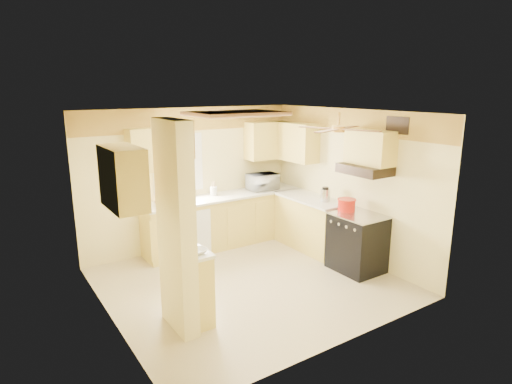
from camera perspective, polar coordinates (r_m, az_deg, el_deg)
floor at (r=6.52m, az=-0.91°, el=-11.95°), size 4.00×4.00×0.00m
ceiling at (r=5.89m, az=-1.00°, el=10.55°), size 4.00×4.00×0.00m
wall_back at (r=7.71m, az=-8.60°, el=1.78°), size 4.00×0.00×4.00m
wall_front at (r=4.67m, az=11.81°, el=-6.29°), size 4.00×0.00×4.00m
wall_left at (r=5.33m, az=-19.44°, el=-4.29°), size 0.00×3.80×3.80m
wall_right at (r=7.33m, az=12.33°, el=0.99°), size 0.00×3.80×3.80m
wallpaper_border at (r=7.55m, az=-8.82°, el=9.57°), size 4.00×0.02×0.40m
partition_column at (r=5.02m, az=-10.62°, el=-4.83°), size 0.20×0.70×2.50m
partition_ledge at (r=5.40m, az=-8.05°, el=-12.52°), size 0.25×0.55×0.90m
ledge_top at (r=5.21m, az=-8.22°, el=-7.87°), size 0.28×0.58×0.04m
lower_cabinets_back at (r=7.87m, az=-4.16°, el=-3.87°), size 3.00×0.60×0.90m
lower_cabinets_right at (r=7.76m, az=7.30°, el=-4.23°), size 0.60×1.40×0.90m
countertop_back at (r=7.74m, az=-4.18°, el=-0.57°), size 3.04×0.64×0.04m
countertop_right at (r=7.62m, az=7.35°, el=-0.88°), size 0.64×1.44×0.04m
dishwasher_panel at (r=7.29m, az=-8.10°, el=-5.60°), size 0.58×0.02×0.80m
window at (r=7.54m, az=-10.36°, el=3.76°), size 0.92×0.02×1.02m
upper_cab_back_left at (r=7.13m, az=-14.38°, el=5.44°), size 0.60×0.35×0.70m
upper_cab_back_right at (r=8.23m, az=1.65°, el=6.91°), size 0.90×0.35×0.70m
upper_cab_right at (r=8.02m, az=5.24°, el=6.68°), size 0.35×1.00×0.70m
upper_cab_left_wall at (r=4.99m, az=-17.31°, el=1.81°), size 0.35×0.75×0.70m
upper_cab_over_stove at (r=6.71m, az=14.95°, el=5.77°), size 0.35×0.76×0.52m
stove at (r=6.95m, az=13.34°, el=-6.55°), size 0.68×0.77×0.92m
range_hood at (r=6.70m, az=14.29°, el=2.93°), size 0.50×0.76×0.14m
poster_menu at (r=4.90m, az=-9.73°, el=2.05°), size 0.02×0.42×0.57m
poster_nashville at (r=5.07m, az=-9.43°, el=-5.16°), size 0.02×0.42×0.57m
ceiling_light_panel at (r=6.37m, az=-2.70°, el=10.38°), size 1.35×0.95×0.06m
ceiling_fan at (r=5.98m, az=10.91°, el=8.30°), size 1.15×1.15×0.26m
vent_grate at (r=6.57m, az=18.35°, el=8.45°), size 0.02×0.40×0.25m
microwave at (r=8.11m, az=0.88°, el=1.39°), size 0.57×0.40×0.31m
bowl at (r=5.10m, az=-7.67°, el=-7.79°), size 0.22×0.22×0.05m
dutch_oven at (r=6.95m, az=11.98°, el=-1.67°), size 0.30×0.30×0.20m
kettle at (r=7.36m, az=9.22°, el=-0.37°), size 0.16×0.16×0.25m
dish_rack at (r=7.29m, az=-11.82°, el=-0.96°), size 0.39×0.31×0.21m
utensil_crock at (r=7.73m, az=-5.68°, el=0.17°), size 0.13×0.13×0.25m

